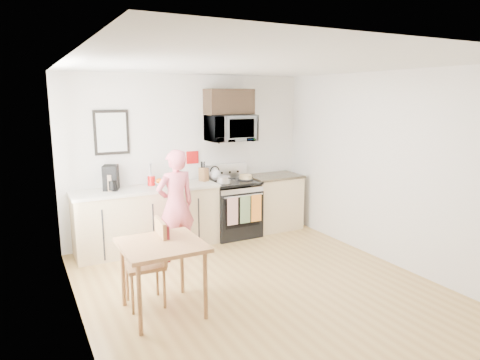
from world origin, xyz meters
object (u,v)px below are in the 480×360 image
range (234,209)px  microwave (230,128)px  person (176,205)px  cake (246,177)px  dining_table (162,251)px  chair (156,250)px

range → microwave: 1.33m
range → microwave: (-0.00, 0.10, 1.32)m
person → cake: bearing=-167.5°
microwave → dining_table: microwave is taller
microwave → range: bearing=-89.9°
person → dining_table: person is taller
range → dining_table: size_ratio=1.41×
person → cake: (1.38, 0.49, 0.19)m
microwave → chair: (-1.82, -1.82, -1.15)m
cake → range: bearing=169.3°
microwave → person: bearing=-151.7°
person → cake: size_ratio=6.37×
microwave → dining_table: bearing=-131.6°
person → chair: size_ratio=1.64×
cake → dining_table: bearing=-136.7°
microwave → chair: microwave is taller
microwave → person: size_ratio=0.49×
microwave → chair: 2.82m
dining_table → chair: size_ratio=0.87×
dining_table → cake: cake is taller
chair → cake: 2.65m
person → chair: 1.36m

